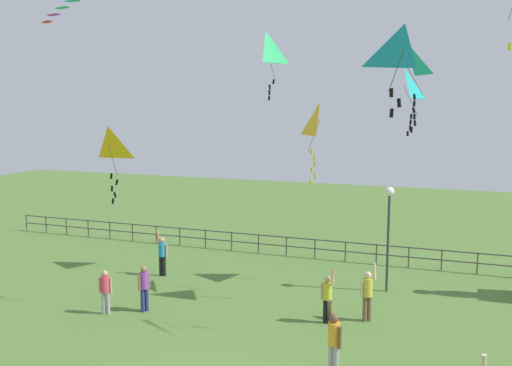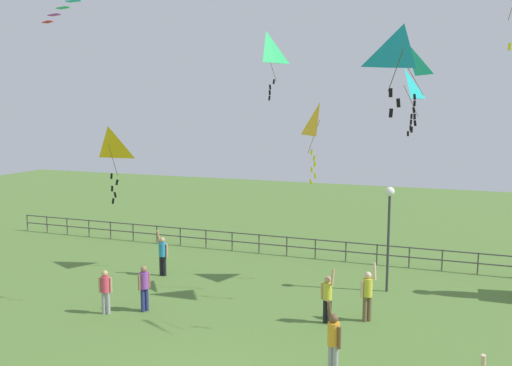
% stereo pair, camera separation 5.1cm
% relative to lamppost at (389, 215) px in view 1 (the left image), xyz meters
% --- Properties ---
extents(lamppost, '(0.36, 0.36, 4.12)m').
position_rel_lamppost_xyz_m(lamppost, '(0.00, 0.00, 0.00)').
color(lamppost, '#38383D').
rests_on(lamppost, ground_plane).
extents(person_0, '(0.30, 0.46, 1.64)m').
position_rel_lamppost_xyz_m(person_0, '(-7.69, -5.17, -2.08)').
color(person_0, navy).
rests_on(person_0, ground_plane).
extents(person_1, '(0.44, 0.29, 1.56)m').
position_rel_lamppost_xyz_m(person_1, '(-8.81, -5.86, -2.13)').
color(person_1, '#99999E').
rests_on(person_1, ground_plane).
extents(person_2, '(0.51, 0.31, 1.96)m').
position_rel_lamppost_xyz_m(person_2, '(-9.22, -1.25, -2.04)').
color(person_2, black).
rests_on(person_2, ground_plane).
extents(person_4, '(0.48, 0.42, 2.04)m').
position_rel_lamppost_xyz_m(person_4, '(-0.41, -7.58, -2.00)').
color(person_4, '#99999E').
rests_on(person_4, ground_plane).
extents(person_5, '(0.50, 0.36, 2.01)m').
position_rel_lamppost_xyz_m(person_5, '(-0.21, -3.36, -2.01)').
color(person_5, brown).
rests_on(person_5, ground_plane).
extents(person_6, '(0.49, 0.35, 1.89)m').
position_rel_lamppost_xyz_m(person_6, '(-1.43, -4.00, -2.07)').
color(person_6, black).
rests_on(person_6, ground_plane).
extents(kite_0, '(1.14, 1.07, 1.89)m').
position_rel_lamppost_xyz_m(kite_0, '(1.28, -9.08, 5.28)').
color(kite_0, '#198CD1').
extents(kite_1, '(1.05, 1.21, 2.53)m').
position_rel_lamppost_xyz_m(kite_1, '(0.30, 0.82, 4.87)').
color(kite_1, '#19B2B2').
extents(kite_2, '(1.04, 1.20, 3.00)m').
position_rel_lamppost_xyz_m(kite_2, '(-2.44, -1.39, 3.55)').
color(kite_2, yellow).
extents(kite_4, '(1.21, 1.17, 2.96)m').
position_rel_lamppost_xyz_m(kite_4, '(0.59, -2.04, 5.52)').
color(kite_4, '#19B2B2').
extents(kite_6, '(1.08, 1.25, 2.75)m').
position_rel_lamppost_xyz_m(kite_6, '(-5.19, 0.52, 6.39)').
color(kite_6, '#1EB759').
extents(kite_7, '(1.05, 0.81, 2.67)m').
position_rel_lamppost_xyz_m(kite_7, '(-8.78, -5.41, 2.77)').
color(kite_7, yellow).
extents(waterfront_railing, '(36.01, 0.06, 0.95)m').
position_rel_lamppost_xyz_m(waterfront_railing, '(-3.28, 3.67, -2.40)').
color(waterfront_railing, '#4C4742').
rests_on(waterfront_railing, ground_plane).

